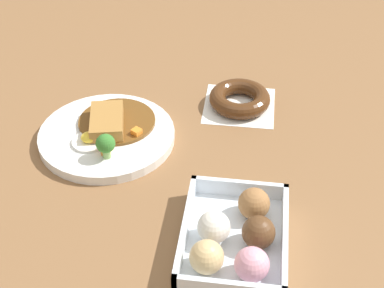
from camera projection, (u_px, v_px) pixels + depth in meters
The scene contains 4 objects.
ground_plane at pixel (186, 159), 1.03m from camera, with size 1.60×1.60×0.00m, color brown.
curry_plate at pixel (107, 134), 1.06m from camera, with size 0.25×0.25×0.06m.
donut_box at pixel (236, 238), 0.85m from camera, with size 0.21×0.15×0.06m.
chocolate_ring_donut at pixel (240, 99), 1.14m from camera, with size 0.14×0.14×0.03m.
Camera 1 is at (-0.78, -0.12, 0.67)m, focal length 54.47 mm.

